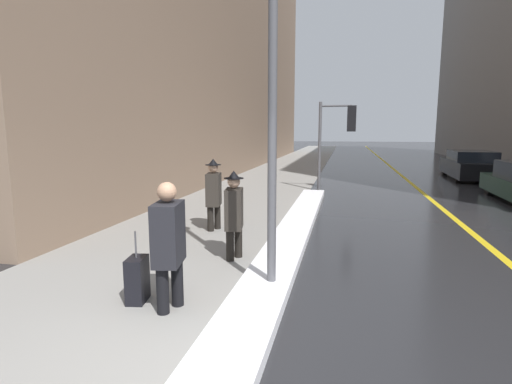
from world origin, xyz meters
The scene contains 12 objects.
ground_plane centered at (0.00, 0.00, 0.00)m, with size 160.00×160.00×0.00m, color #232326.
sidewalk_slab centered at (-2.00, 15.00, 0.01)m, with size 4.00×80.00×0.01m.
road_centre_stripe centered at (4.00, 15.00, 0.00)m, with size 0.16×80.00×0.00m.
snow_bank_curb centered at (0.21, 4.93, 0.08)m, with size 0.71×11.24×0.16m.
building_facade_left centered at (-7.00, 20.00, 8.56)m, with size 6.00×36.00×17.11m.
lamp_post centered at (0.30, 1.85, 3.01)m, with size 0.28×0.28×5.05m.
traffic_light_near centered at (1.04, 11.34, 2.31)m, with size 1.31×0.33×3.22m.
pedestrian_with_shoulder_bag centered at (-0.82, 1.01, 0.89)m, with size 0.39×0.75×1.61m.
pedestrian_in_fedora centered at (-0.58, 3.07, 0.85)m, with size 0.35×0.51×1.55m.
pedestrian_trailing centered at (-1.57, 4.95, 0.87)m, with size 0.37×0.72×1.60m.
parked_car_black centered at (6.87, 16.67, 0.62)m, with size 2.03×4.81×1.30m.
rolling_suitcase centered at (-1.33, 1.12, 0.30)m, with size 0.28×0.39×0.95m.
Camera 1 is at (1.24, -3.34, 2.21)m, focal length 28.00 mm.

